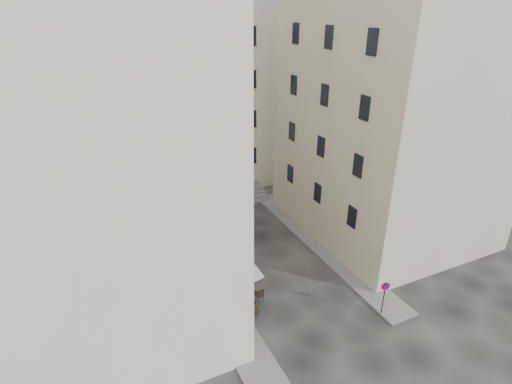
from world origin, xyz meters
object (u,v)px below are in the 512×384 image
bistro_table_b (252,297)px  pedestrian (217,251)px  no_parking_sign (385,292)px  bistro_table_a (247,314)px

bistro_table_b → pedestrian: size_ratio=0.74×
no_parking_sign → pedestrian: size_ratio=1.26×
bistro_table_a → bistro_table_b: bearing=54.4°
no_parking_sign → bistro_table_a: no_parking_sign is taller
no_parking_sign → pedestrian: (-6.79, 8.89, -0.72)m
no_parking_sign → pedestrian: 11.21m
no_parking_sign → bistro_table_b: 7.63m
no_parking_sign → bistro_table_b: bearing=162.6°
bistro_table_b → pedestrian: pedestrian is taller
no_parking_sign → bistro_table_b: size_ratio=1.71×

